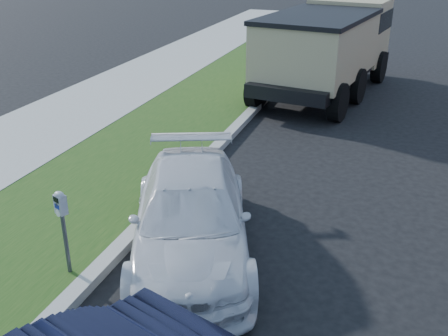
% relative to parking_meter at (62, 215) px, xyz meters
% --- Properties ---
extents(ground, '(120.00, 120.00, 0.00)m').
position_rel_parking_meter_xyz_m(ground, '(2.92, 1.22, -1.03)').
color(ground, black).
rests_on(ground, ground).
extents(streetside, '(6.12, 50.00, 0.15)m').
position_rel_parking_meter_xyz_m(streetside, '(-2.65, 3.22, -0.96)').
color(streetside, gray).
rests_on(streetside, ground).
extents(parking_meter, '(0.20, 0.17, 1.26)m').
position_rel_parking_meter_xyz_m(parking_meter, '(0.00, 0.00, 0.00)').
color(parking_meter, '#3F4247').
rests_on(parking_meter, ground).
extents(white_wagon, '(3.15, 4.55, 1.22)m').
position_rel_parking_meter_xyz_m(white_wagon, '(1.33, 1.28, -0.42)').
color(white_wagon, silver).
rests_on(white_wagon, ground).
extents(dump_truck, '(3.49, 6.85, 2.57)m').
position_rel_parking_meter_xyz_m(dump_truck, '(1.85, 11.00, 0.42)').
color(dump_truck, black).
rests_on(dump_truck, ground).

